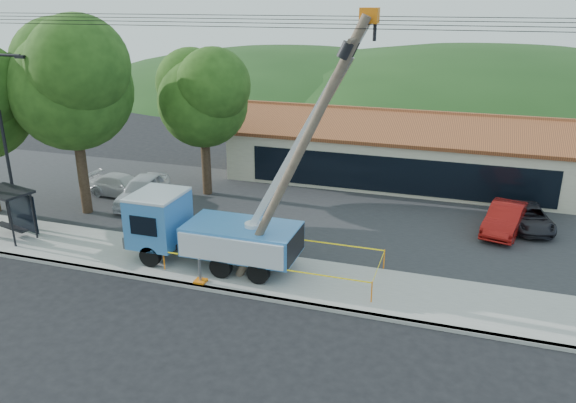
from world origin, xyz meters
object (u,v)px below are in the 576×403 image
Objects in this scene: bus_shelter at (10,202)px; car_white at (124,197)px; car_red at (503,233)px; car_dark at (527,229)px; car_silver at (144,205)px; utility_truck at (209,228)px; leaning_pole at (302,148)px.

bus_shelter is 0.64× the size of car_white.
car_red is 1.55m from car_dark.
car_silver reaches higher than car_white.
utility_truck is 3.82× the size of bus_shelter.
utility_truck is at bearing 171.16° from leaning_pole.
car_red is 1.00× the size of car_white.
car_silver is 1.08× the size of car_red.
utility_truck is 15.15m from car_red.
car_red is at bearing -151.09° from car_dark.
car_white is (-13.52, 7.49, -6.01)m from leaning_pole.
car_red is at bearing 33.28° from bus_shelter.
utility_truck is 6.12m from leaning_pole.
car_dark is (24.51, 9.31, -1.96)m from bus_shelter.
car_silver reaches higher than car_red.
leaning_pole is at bearing -144.91° from car_dark.
bus_shelter is 26.29m from car_dark.
bus_shelter is 0.64× the size of car_red.
bus_shelter reaches higher than car_dark.
bus_shelter is at bearing -127.57° from car_silver.
leaning_pole reaches higher than car_silver.
leaning_pole is at bearing -120.09° from car_red.
car_dark is (13.90, 9.04, -1.86)m from utility_truck.
bus_shelter is 24.83m from car_red.
car_silver is (-11.61, 6.68, -6.01)m from leaning_pole.
bus_shelter reaches higher than car_white.
utility_truck reaches higher than car_silver.
car_dark is at bearing 33.03° from utility_truck.
car_red is at bearing -2.87° from car_silver.
car_silver is at bearing 177.50° from car_dark.
car_dark is at bearing 45.81° from leaning_pole.
leaning_pole reaches higher than bus_shelter.
leaning_pole is 2.42× the size of car_red.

